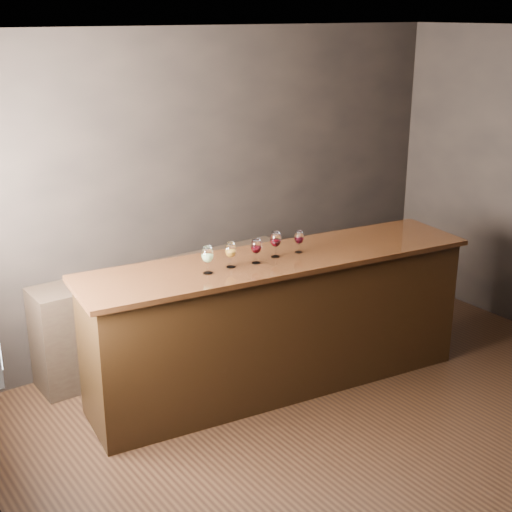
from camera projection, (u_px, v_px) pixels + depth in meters
ground at (384, 437)px, 5.14m from camera, size 5.00×5.00×0.00m
room_shell at (362, 195)px, 4.51m from camera, size 5.02×4.52×2.81m
bar_counter at (279, 325)px, 5.69m from camera, size 3.13×1.07×1.07m
bar_top at (279, 259)px, 5.51m from camera, size 3.24×1.15×0.04m
back_bar_shelf at (169, 311)px, 6.22m from camera, size 2.36×0.40×0.85m
glass_white at (207, 255)px, 5.11m from camera, size 0.09×0.09×0.21m
glass_amber at (231, 251)px, 5.23m from camera, size 0.08×0.08×0.19m
glass_red_a at (256, 247)px, 5.32m from camera, size 0.08×0.08×0.19m
glass_red_b at (276, 240)px, 5.45m from camera, size 0.09×0.09×0.20m
glass_red_c at (299, 238)px, 5.56m from camera, size 0.07×0.07×0.18m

